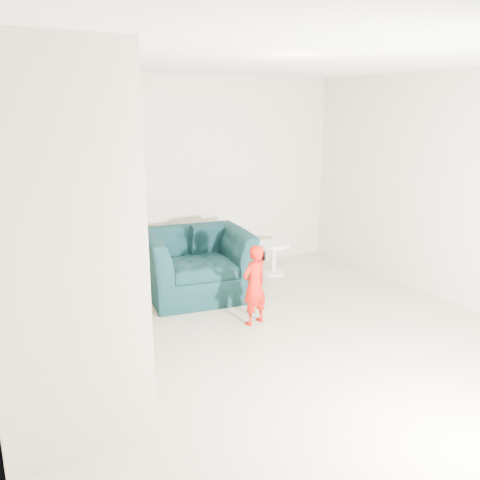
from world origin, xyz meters
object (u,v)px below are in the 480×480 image
toddler (254,285)px  staircase (47,280)px  side_table (274,253)px  armchair (196,264)px

toddler → staircase: 2.19m
side_table → staircase: (-3.22, -1.59, 0.64)m
armchair → staircase: (-1.93, -1.37, 0.54)m
side_table → armchair: bearing=-170.3°
armchair → staircase: bearing=-135.3°
toddler → staircase: bearing=-6.4°
armchair → side_table: bearing=19.1°
armchair → toddler: (0.18, -1.10, 0.03)m
toddler → side_table: toddler is taller
staircase → toddler: bearing=7.3°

